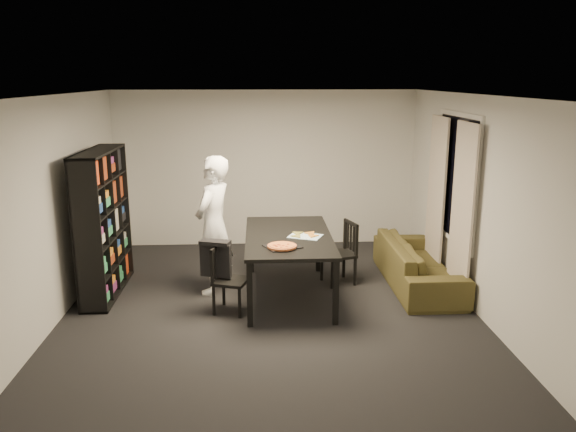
{
  "coord_description": "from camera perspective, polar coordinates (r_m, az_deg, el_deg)",
  "views": [
    {
      "loc": [
        -0.14,
        -6.58,
        2.8
      ],
      "look_at": [
        0.25,
        0.46,
        1.05
      ],
      "focal_mm": 35.0,
      "sensor_mm": 36.0,
      "label": 1
    }
  ],
  "objects": [
    {
      "name": "draped_jacket",
      "position": [
        6.86,
        -7.37,
        -4.16
      ],
      "size": [
        0.4,
        0.26,
        0.46
      ],
      "rotation": [
        0.0,
        0.0,
        1.26
      ],
      "color": "black",
      "rests_on": "chair_left"
    },
    {
      "name": "curtain_right",
      "position": [
        8.27,
        14.81,
        1.98
      ],
      "size": [
        0.03,
        0.7,
        2.25
      ],
      "primitive_type": "cube",
      "color": "beige",
      "rests_on": "room"
    },
    {
      "name": "room",
      "position": [
        6.75,
        -1.88,
        1.1
      ],
      "size": [
        5.01,
        5.51,
        2.61
      ],
      "color": "black",
      "rests_on": "ground"
    },
    {
      "name": "baking_tray",
      "position": [
        6.72,
        -0.56,
        -3.1
      ],
      "size": [
        0.49,
        0.45,
        0.01
      ],
      "primitive_type": "cube",
      "rotation": [
        0.0,
        0.0,
        0.41
      ],
      "color": "black",
      "rests_on": "dining_table"
    },
    {
      "name": "window_frame",
      "position": [
        7.75,
        16.69,
        3.71
      ],
      "size": [
        0.03,
        1.52,
        1.72
      ],
      "primitive_type": "cube",
      "color": "white",
      "rests_on": "room"
    },
    {
      "name": "curtain_left",
      "position": [
        7.31,
        17.26,
        0.28
      ],
      "size": [
        0.03,
        0.7,
        2.25
      ],
      "primitive_type": "cube",
      "color": "beige",
      "rests_on": "room"
    },
    {
      "name": "chair_right",
      "position": [
        7.82,
        5.71,
        -3.27
      ],
      "size": [
        0.51,
        0.51,
        0.87
      ],
      "rotation": [
        0.0,
        0.0,
        -1.26
      ],
      "color": "black",
      "rests_on": "room"
    },
    {
      "name": "person",
      "position": [
        7.39,
        -7.56,
        -0.95
      ],
      "size": [
        0.67,
        0.79,
        1.83
      ],
      "primitive_type": "imported",
      "rotation": [
        0.0,
        0.0,
        -1.99
      ],
      "color": "white",
      "rests_on": "room"
    },
    {
      "name": "sofa",
      "position": [
        7.95,
        13.06,
        -4.73
      ],
      "size": [
        0.81,
        2.08,
        0.61
      ],
      "primitive_type": "imported",
      "rotation": [
        0.0,
        0.0,
        1.57
      ],
      "color": "#3E3E19",
      "rests_on": "room"
    },
    {
      "name": "kitchen_towel",
      "position": [
        7.16,
        1.76,
        -2.06
      ],
      "size": [
        0.49,
        0.43,
        0.01
      ],
      "primitive_type": "cube",
      "rotation": [
        0.0,
        0.0,
        -0.4
      ],
      "color": "white",
      "rests_on": "dining_table"
    },
    {
      "name": "window_pane",
      "position": [
        7.75,
        16.73,
        3.71
      ],
      "size": [
        0.02,
        1.4,
        1.6
      ],
      "primitive_type": "cube",
      "color": "black",
      "rests_on": "room"
    },
    {
      "name": "chair_left",
      "position": [
        6.88,
        -6.45,
        -5.91
      ],
      "size": [
        0.48,
        0.48,
        0.83
      ],
      "rotation": [
        0.0,
        0.0,
        1.26
      ],
      "color": "black",
      "rests_on": "room"
    },
    {
      "name": "pepperoni_pizza",
      "position": [
        6.66,
        -0.61,
        -3.07
      ],
      "size": [
        0.35,
        0.35,
        0.03
      ],
      "rotation": [
        0.0,
        0.0,
        -0.09
      ],
      "color": "#A85730",
      "rests_on": "dining_table"
    },
    {
      "name": "dining_table",
      "position": [
        7.24,
        0.04,
        -2.5
      ],
      "size": [
        1.1,
        1.97,
        0.82
      ],
      "color": "black",
      "rests_on": "room"
    },
    {
      "name": "pizza_slices",
      "position": [
        7.19,
        1.66,
        -1.88
      ],
      "size": [
        0.45,
        0.41,
        0.01
      ],
      "primitive_type": null,
      "rotation": [
        0.0,
        0.0,
        0.31
      ],
      "color": "#C67F3D",
      "rests_on": "dining_table"
    },
    {
      "name": "bookshelf",
      "position": [
        7.68,
        -18.26,
        -0.7
      ],
      "size": [
        0.35,
        1.5,
        1.9
      ],
      "primitive_type": "cube",
      "color": "black",
      "rests_on": "room"
    }
  ]
}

